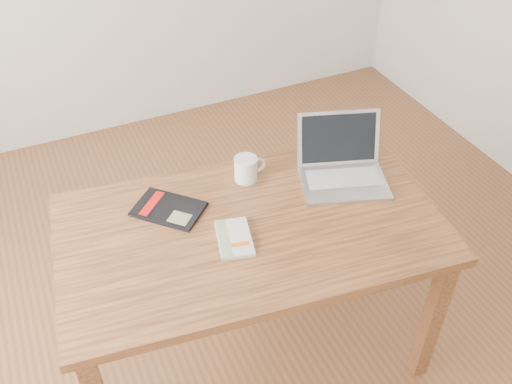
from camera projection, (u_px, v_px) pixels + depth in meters
name	position (u px, v px, depth m)	size (l,w,h in m)	color
room	(227.00, 79.00, 1.77)	(4.04, 4.04, 2.70)	brown
desk	(251.00, 242.00, 2.20)	(1.53, 0.99, 0.75)	brown
white_guidebook	(234.00, 238.00, 2.08)	(0.16, 0.22, 0.02)	beige
black_guidebook	(168.00, 209.00, 2.21)	(0.31, 0.31, 0.01)	black
laptop	(342.00, 167.00, 2.34)	(0.43, 0.41, 0.24)	silver
coffee_mug	(247.00, 168.00, 2.33)	(0.14, 0.10, 0.10)	white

